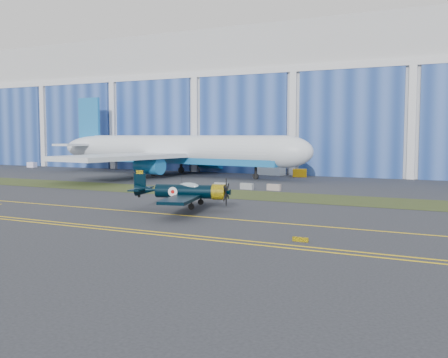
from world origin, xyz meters
The scene contains 15 objects.
ground centered at (0.00, 0.00, 0.00)m, with size 260.00×260.00×0.00m, color #30333A.
grass_median centered at (0.00, 14.00, 0.02)m, with size 260.00×10.00×0.02m, color #475128.
hangar centered at (0.00, 71.79, 14.96)m, with size 220.00×45.70×30.00m.
taxiway_centreline centered at (0.00, -5.00, 0.01)m, with size 200.00×0.20×0.02m, color yellow.
edge_line_near centered at (0.00, -14.50, 0.01)m, with size 80.00×0.20×0.02m, color yellow.
edge_line_far centered at (0.00, -13.50, 0.01)m, with size 80.00×0.20×0.02m, color yellow.
guard_board_right centered at (22.00, -12.00, 0.17)m, with size 1.20×0.15×0.35m, color yellow.
warbird centered at (6.23, -2.14, 2.03)m, with size 14.74×16.46×4.15m.
jetliner centered at (-20.04, 39.32, 11.05)m, with size 69.72×61.41×22.10m.
shipping_container centered at (-3.85, 47.55, 1.18)m, with size 5.45×2.18×2.36m, color white.
tug centered at (2.75, 45.42, 0.74)m, with size 2.55×1.60×1.49m, color #FFB40D.
cart centered at (-64.80, 44.06, 0.64)m, with size 2.12×1.27×1.27m, color white.
barrier_a centered at (-0.54, 19.36, 0.45)m, with size 2.00×0.60×0.90m, color gray.
barrier_b centered at (3.19, 20.23, 0.45)m, with size 2.00×0.60×0.90m, color gray.
barrier_c centered at (7.21, 20.64, 0.45)m, with size 2.00×0.60×0.90m, color gray.
Camera 1 is at (34.02, -48.39, 7.81)m, focal length 42.00 mm.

